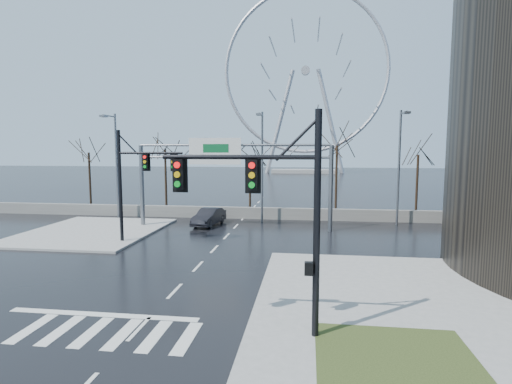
% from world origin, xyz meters
% --- Properties ---
extents(ground, '(260.00, 260.00, 0.00)m').
position_xyz_m(ground, '(0.00, 0.00, 0.00)').
color(ground, black).
rests_on(ground, ground).
extents(sidewalk_right_ext, '(12.00, 10.00, 0.15)m').
position_xyz_m(sidewalk_right_ext, '(10.00, 2.00, 0.07)').
color(sidewalk_right_ext, gray).
rests_on(sidewalk_right_ext, ground).
extents(sidewalk_far, '(10.00, 12.00, 0.15)m').
position_xyz_m(sidewalk_far, '(-11.00, 12.00, 0.07)').
color(sidewalk_far, gray).
rests_on(sidewalk_far, ground).
extents(grass_strip, '(5.00, 4.00, 0.02)m').
position_xyz_m(grass_strip, '(9.00, -5.00, 0.15)').
color(grass_strip, '#283716').
rests_on(grass_strip, sidewalk_near).
extents(barrier_wall, '(52.00, 0.50, 1.10)m').
position_xyz_m(barrier_wall, '(0.00, 20.00, 0.55)').
color(barrier_wall, slate).
rests_on(barrier_wall, ground).
extents(signal_mast_near, '(5.52, 0.41, 8.00)m').
position_xyz_m(signal_mast_near, '(5.14, -4.04, 4.87)').
color(signal_mast_near, black).
rests_on(signal_mast_near, ground).
extents(signal_mast_far, '(4.72, 0.41, 8.00)m').
position_xyz_m(signal_mast_far, '(-5.87, 8.96, 4.83)').
color(signal_mast_far, black).
rests_on(signal_mast_far, ground).
extents(sign_gantry, '(16.36, 0.40, 7.60)m').
position_xyz_m(sign_gantry, '(-0.38, 14.96, 5.18)').
color(sign_gantry, slate).
rests_on(sign_gantry, ground).
extents(streetlight_left, '(0.50, 2.55, 10.00)m').
position_xyz_m(streetlight_left, '(-12.00, 18.16, 5.89)').
color(streetlight_left, slate).
rests_on(streetlight_left, ground).
extents(streetlight_mid, '(0.50, 2.55, 10.00)m').
position_xyz_m(streetlight_mid, '(2.00, 18.16, 5.89)').
color(streetlight_mid, slate).
rests_on(streetlight_mid, ground).
extents(streetlight_right, '(0.50, 2.55, 10.00)m').
position_xyz_m(streetlight_right, '(14.00, 18.16, 5.89)').
color(streetlight_right, slate).
rests_on(streetlight_right, ground).
extents(tree_far_left, '(3.50, 3.50, 7.00)m').
position_xyz_m(tree_far_left, '(-18.00, 24.00, 5.57)').
color(tree_far_left, black).
rests_on(tree_far_left, ground).
extents(tree_left, '(3.75, 3.75, 7.50)m').
position_xyz_m(tree_left, '(-9.00, 23.50, 5.98)').
color(tree_left, black).
rests_on(tree_left, ground).
extents(tree_center, '(3.25, 3.25, 6.50)m').
position_xyz_m(tree_center, '(0.00, 24.50, 5.17)').
color(tree_center, black).
rests_on(tree_center, ground).
extents(tree_right, '(3.90, 3.90, 7.80)m').
position_xyz_m(tree_right, '(9.00, 23.50, 6.22)').
color(tree_right, black).
rests_on(tree_right, ground).
extents(tree_far_right, '(3.40, 3.40, 6.80)m').
position_xyz_m(tree_far_right, '(17.00, 24.00, 5.41)').
color(tree_far_right, black).
rests_on(tree_far_right, ground).
extents(ferris_wheel, '(45.00, 6.00, 50.91)m').
position_xyz_m(ferris_wheel, '(5.00, 95.00, 26.13)').
color(ferris_wheel, gray).
rests_on(ferris_wheel, ground).
extents(car, '(2.29, 4.72, 1.49)m').
position_xyz_m(car, '(-2.45, 16.23, 0.75)').
color(car, black).
rests_on(car, ground).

